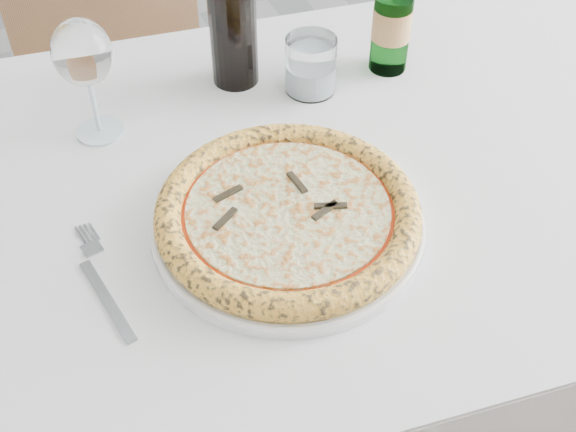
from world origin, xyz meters
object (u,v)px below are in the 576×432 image
dining_table (261,228)px  wine_glass (83,55)px  tumbler (311,68)px  beer_bottle (393,15)px  chair_far (114,48)px  plate (288,222)px  wine_bottle (232,7)px  pizza (288,212)px

dining_table → wine_glass: size_ratio=7.97×
tumbler → beer_bottle: bearing=3.3°
chair_far → plate: bearing=-85.9°
plate → tumbler: 0.30m
chair_far → wine_glass: wine_glass is taller
chair_far → wine_bottle: (0.11, -0.53, 0.35)m
dining_table → tumbler: tumbler is taller
dining_table → wine_glass: (-0.17, 0.17, 0.22)m
wine_glass → plate: bearing=-57.7°
dining_table → plate: plate is taller
beer_bottle → wine_bottle: wine_bottle is taller
chair_far → beer_bottle: beer_bottle is taller
chair_far → plate: chair_far is taller
tumbler → wine_bottle: 0.14m
plate → wine_glass: (-0.17, 0.27, 0.12)m
pizza → tumbler: bearing=61.0°
wine_bottle → chair_far: bearing=101.6°
dining_table → chair_far: 0.77m
wine_glass → pizza: bearing=-57.7°
beer_bottle → plate: bearing=-136.4°
chair_far → tumbler: bearing=-71.1°
plate → pizza: size_ratio=1.04×
dining_table → beer_bottle: bearing=30.7°
plate → wine_glass: size_ratio=1.91×
dining_table → chair_far: chair_far is taller
dining_table → pizza: size_ratio=4.34×
plate → tumbler: (0.14, 0.26, 0.03)m
wine_glass → tumbler: 0.33m
chair_far → tumbler: size_ratio=10.90×
beer_bottle → pizza: bearing=-136.4°
plate → beer_bottle: 0.39m
beer_bottle → tumbler: bearing=-176.7°
tumbler → wine_bottle: size_ratio=0.30×
pizza → tumbler: 0.29m
dining_table → beer_bottle: 0.37m
plate → pizza: bearing=148.0°
pizza → beer_bottle: (0.28, 0.27, 0.06)m
dining_table → tumbler: size_ratio=16.43×
chair_far → wine_glass: (-0.11, -0.58, 0.35)m
tumbler → beer_bottle: size_ratio=0.38×
beer_bottle → wine_bottle: (-0.23, 0.06, 0.03)m
dining_table → pizza: 0.16m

